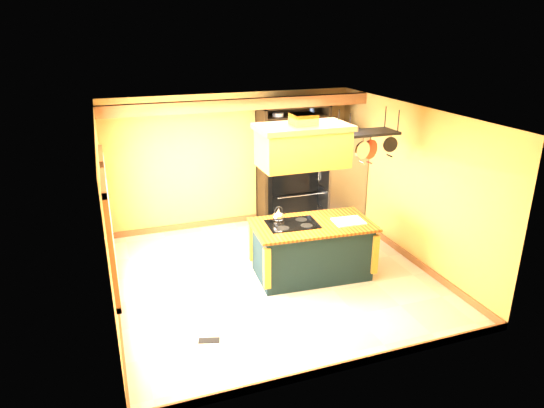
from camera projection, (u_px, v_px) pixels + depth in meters
floor at (273, 276)px, 8.06m from camera, size 5.00×5.00×0.00m
ceiling at (274, 114)px, 7.12m from camera, size 5.00×5.00×0.00m
wall_back at (232, 161)px, 9.80m from camera, size 5.00×0.02×2.70m
wall_front at (349, 272)px, 5.38m from camera, size 5.00×0.02×2.70m
wall_left at (106, 220)px, 6.81m from camera, size 0.02×5.00×2.70m
wall_right at (409, 184)px, 8.37m from camera, size 0.02×5.00×2.70m
ceiling_beam at (242, 105)px, 8.66m from camera, size 5.00×0.15×0.20m
window_near at (111, 239)px, 6.09m from camera, size 0.06×1.06×1.56m
window_far at (107, 203)px, 7.33m from camera, size 0.06×1.06×1.56m
kitchen_island at (312, 249)px, 7.96m from camera, size 2.01×1.20×1.11m
range_hood at (303, 144)px, 7.28m from camera, size 1.40×0.79×0.80m
pot_rack at (367, 138)px, 7.63m from camera, size 0.99×0.47×0.82m
refrigerator at (337, 178)px, 10.02m from camera, size 0.84×0.99×1.94m
hutch at (292, 178)px, 10.08m from camera, size 1.40×0.63×2.48m
floor_register at (209, 340)px, 6.41m from camera, size 0.30×0.19×0.01m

